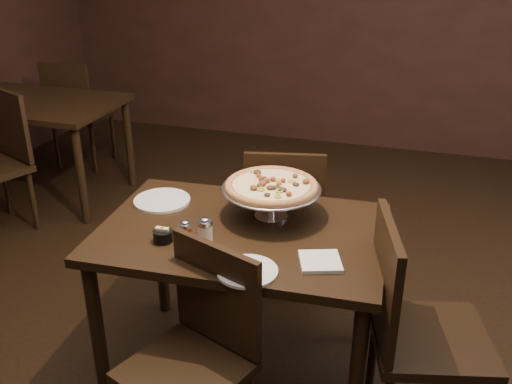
# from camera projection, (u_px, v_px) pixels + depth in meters

# --- Properties ---
(room) EXTENTS (6.04, 7.04, 2.84)m
(room) POSITION_uv_depth(u_px,v_px,m) (258.00, 99.00, 2.20)
(room) COLOR black
(room) RESTS_ON ground
(dining_table) EXTENTS (1.30, 0.90, 0.79)m
(dining_table) POSITION_uv_depth(u_px,v_px,m) (242.00, 249.00, 2.57)
(dining_table) COLOR black
(dining_table) RESTS_ON ground
(background_table) EXTENTS (1.27, 0.84, 0.79)m
(background_table) POSITION_uv_depth(u_px,v_px,m) (38.00, 114.00, 4.44)
(background_table) COLOR black
(background_table) RESTS_ON ground
(pizza_stand) EXTENTS (0.46, 0.46, 0.19)m
(pizza_stand) POSITION_uv_depth(u_px,v_px,m) (271.00, 186.00, 2.57)
(pizza_stand) COLOR silver
(pizza_stand) RESTS_ON dining_table
(parmesan_shaker) EXTENTS (0.06, 0.06, 0.11)m
(parmesan_shaker) POSITION_uv_depth(u_px,v_px,m) (205.00, 230.00, 2.41)
(parmesan_shaker) COLOR beige
(parmesan_shaker) RESTS_ON dining_table
(pepper_flake_shaker) EXTENTS (0.06, 0.06, 0.11)m
(pepper_flake_shaker) POSITION_uv_depth(u_px,v_px,m) (186.00, 232.00, 2.40)
(pepper_flake_shaker) COLOR maroon
(pepper_flake_shaker) RESTS_ON dining_table
(packet_caddy) EXTENTS (0.08, 0.08, 0.06)m
(packet_caddy) POSITION_uv_depth(u_px,v_px,m) (163.00, 235.00, 2.42)
(packet_caddy) COLOR black
(packet_caddy) RESTS_ON dining_table
(napkin_stack) EXTENTS (0.20, 0.20, 0.02)m
(napkin_stack) POSITION_uv_depth(u_px,v_px,m) (320.00, 262.00, 2.27)
(napkin_stack) COLOR silver
(napkin_stack) RESTS_ON dining_table
(plate_left) EXTENTS (0.27, 0.27, 0.01)m
(plate_left) POSITION_uv_depth(u_px,v_px,m) (162.00, 200.00, 2.78)
(plate_left) COLOR silver
(plate_left) RESTS_ON dining_table
(plate_near) EXTENTS (0.24, 0.24, 0.01)m
(plate_near) POSITION_uv_depth(u_px,v_px,m) (247.00, 271.00, 2.21)
(plate_near) COLOR silver
(plate_near) RESTS_ON dining_table
(serving_spatula) EXTENTS (0.14, 0.14, 0.02)m
(serving_spatula) POSITION_uv_depth(u_px,v_px,m) (275.00, 200.00, 2.46)
(serving_spatula) COLOR silver
(serving_spatula) RESTS_ON pizza_stand
(chair_far) EXTENTS (0.51, 0.51, 0.93)m
(chair_far) POSITION_uv_depth(u_px,v_px,m) (284.00, 215.00, 3.27)
(chair_far) COLOR black
(chair_far) RESTS_ON ground
(chair_near) EXTENTS (0.55, 0.55, 0.92)m
(chair_near) POSITION_uv_depth(u_px,v_px,m) (198.00, 349.00, 2.24)
(chair_near) COLOR black
(chair_near) RESTS_ON ground
(chair_side) EXTENTS (0.56, 0.56, 1.00)m
(chair_side) POSITION_uv_depth(u_px,v_px,m) (413.00, 325.00, 2.30)
(chair_side) COLOR black
(chair_side) RESTS_ON ground
(bg_chair_far) EXTENTS (0.47, 0.47, 0.97)m
(bg_chair_far) POSITION_uv_depth(u_px,v_px,m) (77.00, 110.00, 5.06)
(bg_chair_far) COLOR black
(bg_chair_far) RESTS_ON ground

